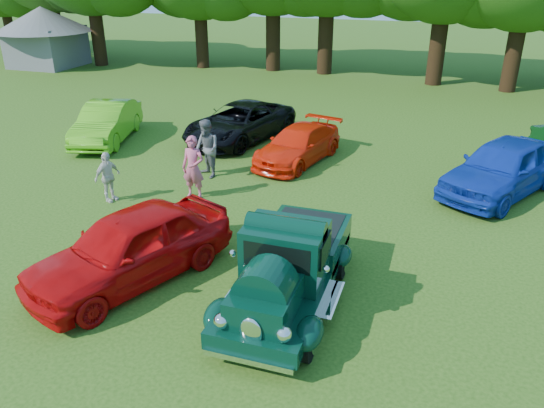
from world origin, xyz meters
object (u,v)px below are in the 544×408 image
(back_car_black, at_px, (240,122))
(spectator_grey, at_px, (207,149))
(red_convertible, at_px, (130,247))
(back_car_lime, at_px, (107,122))
(spectator_white, at_px, (108,177))
(back_car_blue, at_px, (503,167))
(hero_pickup, at_px, (288,267))
(gazebo, at_px, (44,30))
(spectator_pink, at_px, (193,168))
(back_car_orange, at_px, (298,145))

(back_car_black, distance_m, spectator_grey, 4.10)
(red_convertible, bearing_deg, back_car_lime, 150.40)
(spectator_grey, distance_m, spectator_white, 3.38)
(red_convertible, xyz_separation_m, back_car_blue, (8.15, 7.87, 0.03))
(back_car_black, bearing_deg, back_car_blue, 0.27)
(hero_pickup, height_order, back_car_lime, hero_pickup)
(spectator_grey, distance_m, gazebo, 24.65)
(back_car_blue, xyz_separation_m, spectator_grey, (-9.20, -1.56, 0.12))
(red_convertible, height_order, back_car_black, red_convertible)
(red_convertible, height_order, back_car_lime, red_convertible)
(back_car_lime, distance_m, back_car_blue, 14.66)
(red_convertible, bearing_deg, back_car_black, 121.60)
(red_convertible, xyz_separation_m, spectator_pink, (-0.70, 4.60, 0.14))
(back_car_blue, distance_m, gazebo, 31.59)
(hero_pickup, height_order, spectator_grey, spectator_grey)
(hero_pickup, relative_size, spectator_white, 3.16)
(back_car_orange, height_order, back_car_blue, back_car_blue)
(back_car_blue, bearing_deg, red_convertible, -106.02)
(red_convertible, distance_m, back_car_orange, 8.80)
(hero_pickup, distance_m, spectator_pink, 6.09)
(hero_pickup, bearing_deg, back_car_lime, 140.28)
(red_convertible, xyz_separation_m, back_car_orange, (1.42, 8.68, -0.20))
(back_car_lime, relative_size, back_car_blue, 0.92)
(back_car_blue, bearing_deg, hero_pickup, -91.02)
(red_convertible, xyz_separation_m, back_car_black, (-1.48, 10.38, -0.09))
(red_convertible, bearing_deg, gazebo, 156.15)
(spectator_pink, relative_size, spectator_white, 1.26)
(back_car_orange, bearing_deg, spectator_grey, -122.60)
(back_car_blue, bearing_deg, back_car_orange, -156.85)
(back_car_lime, height_order, back_car_orange, back_car_lime)
(back_car_black, xyz_separation_m, gazebo, (-18.66, 11.46, 1.67))
(spectator_grey, bearing_deg, back_car_black, 134.50)
(back_car_black, bearing_deg, spectator_grey, -69.05)
(back_car_black, xyz_separation_m, back_car_orange, (2.90, -1.70, -0.11))
(back_car_black, bearing_deg, red_convertible, -67.01)
(back_car_lime, height_order, back_car_blue, back_car_blue)
(red_convertible, height_order, spectator_grey, spectator_grey)
(hero_pickup, bearing_deg, back_car_black, 116.60)
(gazebo, bearing_deg, back_car_lime, -44.06)
(back_car_orange, xyz_separation_m, spectator_pink, (-2.12, -4.08, 0.34))
(red_convertible, bearing_deg, spectator_pink, 122.10)
(spectator_pink, xyz_separation_m, spectator_grey, (-0.35, 1.71, 0.00))
(back_car_lime, bearing_deg, back_car_blue, -18.51)
(back_car_orange, height_order, gazebo, gazebo)
(spectator_pink, bearing_deg, spectator_grey, 101.49)
(back_car_lime, relative_size, spectator_pink, 2.38)
(back_car_black, bearing_deg, spectator_pink, -67.41)
(red_convertible, relative_size, back_car_blue, 0.97)
(red_convertible, relative_size, spectator_white, 3.15)
(back_car_black, distance_m, spectator_pink, 5.84)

